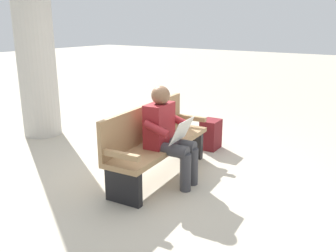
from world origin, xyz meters
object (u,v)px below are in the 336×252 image
object	(u,v)px
bench_near	(155,141)
support_pillar	(34,39)
person_seated	(168,133)
backpack	(210,134)

from	to	relation	value
bench_near	support_pillar	xyz separation A→B (m)	(-0.31, -2.67, 1.16)
person_seated	support_pillar	xyz separation A→B (m)	(-0.39, -2.92, 0.99)
person_seated	backpack	distance (m)	1.45
bench_near	support_pillar	size ratio (longest dim) A/B	0.57
support_pillar	backpack	bearing A→B (deg)	109.91
bench_near	backpack	world-z (taller)	bench_near
backpack	support_pillar	bearing A→B (deg)	-70.09
person_seated	backpack	xyz separation A→B (m)	(-1.39, -0.17, -0.41)
support_pillar	bench_near	bearing A→B (deg)	83.46
person_seated	backpack	world-z (taller)	person_seated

